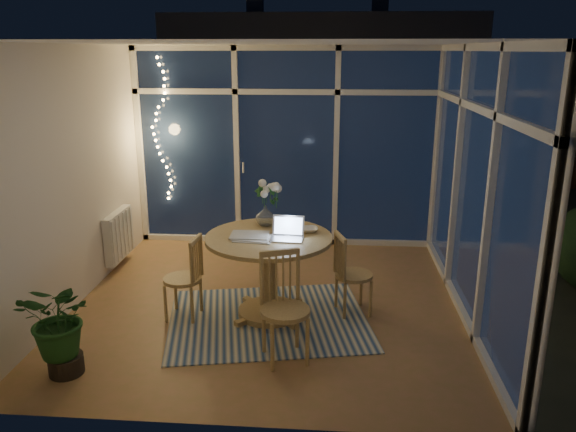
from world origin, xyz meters
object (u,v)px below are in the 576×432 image
Objects in this scene: laptop at (287,228)px; potted_plant at (62,331)px; chair_right at (354,273)px; chair_left at (182,277)px; flower_vase at (265,215)px; chair_front at (285,308)px; dining_table at (269,276)px.

potted_plant is at bearing -143.79° from laptop.
laptop reaches higher than chair_right.
flower_vase is (0.77, 0.44, 0.51)m from chair_left.
flower_vase is at bearing 84.30° from chair_front.
chair_front is (-0.60, -0.95, 0.05)m from chair_right.
laptop is (-0.05, 0.72, 0.47)m from chair_front.
chair_left is 1.02m from flower_vase.
dining_table is 1.28× the size of chair_front.
chair_left is 1.68m from chair_right.
laptop is at bearing -25.81° from dining_table.
laptop is 2.11m from potted_plant.
flower_vase is (-0.90, 0.21, 0.51)m from chair_right.
potted_plant is (-0.70, -1.07, -0.04)m from chair_left.
potted_plant is at bearing -27.70° from chair_left.
potted_plant is (-1.54, -1.17, -0.04)m from dining_table.
flower_vase is at bearing 125.69° from chair_left.
chair_front is at bearing -74.40° from dining_table.
flower_vase is (-0.25, 0.43, -0.01)m from laptop.
potted_plant is at bearing 100.92° from chair_right.
chair_front reaches higher than dining_table.
chair_right is 0.89× the size of chair_front.
chair_front is (1.06, -0.71, 0.05)m from chair_left.
flower_vase reaches higher than chair_front.
chair_right is at bearing -13.07° from flower_vase.
chair_front reaches higher than chair_left.
chair_right reaches higher than potted_plant.
chair_left is at bearing -175.24° from laptop.
chair_left reaches higher than potted_plant.
laptop is (-0.65, -0.22, 0.52)m from chair_right.
chair_left is 4.04× the size of flower_vase.
chair_front is at bearing -75.56° from flower_vase.
laptop reaches higher than flower_vase.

